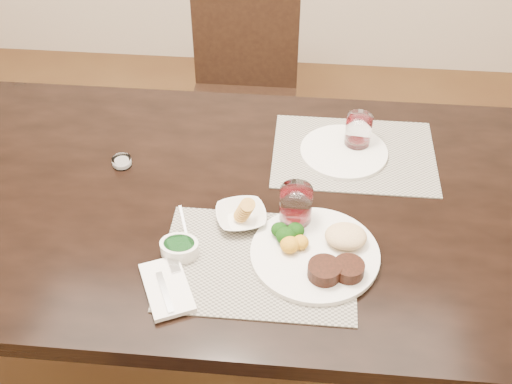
# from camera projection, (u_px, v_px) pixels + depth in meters

# --- Properties ---
(ground_plane) EXTENTS (4.50, 4.50, 0.00)m
(ground_plane) POSITION_uv_depth(u_px,v_px,m) (216.00, 358.00, 2.20)
(ground_plane) COLOR #402414
(ground_plane) RESTS_ON ground
(dining_table) EXTENTS (2.00, 1.00, 0.75)m
(dining_table) POSITION_uv_depth(u_px,v_px,m) (206.00, 218.00, 1.76)
(dining_table) COLOR black
(dining_table) RESTS_ON ground
(chair_far) EXTENTS (0.42, 0.42, 0.90)m
(chair_far) POSITION_uv_depth(u_px,v_px,m) (243.00, 86.00, 2.56)
(chair_far) COLOR black
(chair_far) RESTS_ON ground
(placemat_near) EXTENTS (0.46, 0.34, 0.00)m
(placemat_near) POSITION_uv_depth(u_px,v_px,m) (259.00, 262.00, 1.52)
(placemat_near) COLOR gray
(placemat_near) RESTS_ON dining_table
(placemat_far) EXTENTS (0.46, 0.34, 0.00)m
(placemat_far) POSITION_uv_depth(u_px,v_px,m) (354.00, 154.00, 1.83)
(placemat_far) COLOR gray
(placemat_far) RESTS_ON dining_table
(dinner_plate) EXTENTS (0.31, 0.31, 0.06)m
(dinner_plate) POSITION_uv_depth(u_px,v_px,m) (321.00, 252.00, 1.52)
(dinner_plate) COLOR silver
(dinner_plate) RESTS_ON placemat_near
(napkin_fork) EXTENTS (0.16, 0.19, 0.02)m
(napkin_fork) POSITION_uv_depth(u_px,v_px,m) (167.00, 287.00, 1.46)
(napkin_fork) COLOR white
(napkin_fork) RESTS_ON placemat_near
(steak_knife) EXTENTS (0.03, 0.21, 0.01)m
(steak_knife) POSITION_uv_depth(u_px,v_px,m) (343.00, 268.00, 1.50)
(steak_knife) COLOR silver
(steak_knife) RESTS_ON placemat_near
(cracker_bowl) EXTENTS (0.16, 0.16, 0.06)m
(cracker_bowl) POSITION_uv_depth(u_px,v_px,m) (241.00, 216.00, 1.61)
(cracker_bowl) COLOR silver
(cracker_bowl) RESTS_ON placemat_near
(sauce_ramekin) EXTENTS (0.09, 0.14, 0.07)m
(sauce_ramekin) POSITION_uv_depth(u_px,v_px,m) (180.00, 247.00, 1.53)
(sauce_ramekin) COLOR silver
(sauce_ramekin) RESTS_ON placemat_near
(wine_glass_near) EXTENTS (0.08, 0.08, 0.11)m
(wine_glass_near) POSITION_uv_depth(u_px,v_px,m) (296.00, 208.00, 1.59)
(wine_glass_near) COLOR silver
(wine_glass_near) RESTS_ON placemat_near
(far_plate) EXTENTS (0.25, 0.25, 0.01)m
(far_plate) POSITION_uv_depth(u_px,v_px,m) (344.00, 152.00, 1.83)
(far_plate) COLOR silver
(far_plate) RESTS_ON placemat_far
(wine_glass_far) EXTENTS (0.07, 0.07, 0.10)m
(wine_glass_far) POSITION_uv_depth(u_px,v_px,m) (358.00, 133.00, 1.83)
(wine_glass_far) COLOR silver
(wine_glass_far) RESTS_ON placemat_far
(salt_cellar) EXTENTS (0.05, 0.05, 0.02)m
(salt_cellar) POSITION_uv_depth(u_px,v_px,m) (122.00, 162.00, 1.79)
(salt_cellar) COLOR silver
(salt_cellar) RESTS_ON dining_table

